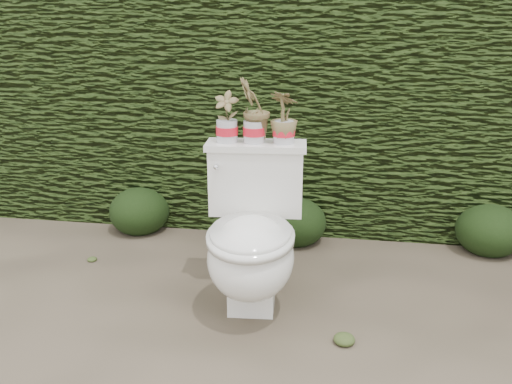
% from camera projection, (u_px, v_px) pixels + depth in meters
% --- Properties ---
extents(ground, '(60.00, 60.00, 0.00)m').
position_uv_depth(ground, '(292.00, 331.00, 2.50)').
color(ground, brown).
rests_on(ground, ground).
extents(hedge, '(8.00, 1.00, 1.60)m').
position_uv_depth(hedge, '(316.00, 101.00, 3.73)').
color(hedge, '#304517').
rests_on(hedge, ground).
extents(toilet, '(0.51, 0.71, 0.78)m').
position_uv_depth(toilet, '(252.00, 240.00, 2.60)').
color(toilet, white).
rests_on(toilet, ground).
extents(potted_plant_left, '(0.13, 0.09, 0.24)m').
position_uv_depth(potted_plant_left, '(227.00, 118.00, 2.66)').
color(potted_plant_left, '#288131').
rests_on(potted_plant_left, toilet).
extents(potted_plant_center, '(0.21, 0.22, 0.31)m').
position_uv_depth(potted_plant_center, '(254.00, 112.00, 2.64)').
color(potted_plant_center, '#288131').
rests_on(potted_plant_center, toilet).
extents(potted_plant_right, '(0.18, 0.18, 0.24)m').
position_uv_depth(potted_plant_right, '(284.00, 119.00, 2.64)').
color(potted_plant_right, '#288131').
rests_on(potted_plant_right, toilet).
extents(liriope_clump_1, '(0.40, 0.40, 0.32)m').
position_uv_depth(liriope_clump_1, '(139.00, 207.00, 3.59)').
color(liriope_clump_1, black).
rests_on(liriope_clump_1, ground).
extents(liriope_clump_2, '(0.39, 0.39, 0.31)m').
position_uv_depth(liriope_clump_2, '(296.00, 218.00, 3.41)').
color(liriope_clump_2, black).
rests_on(liriope_clump_2, ground).
extents(liriope_clump_3, '(0.40, 0.40, 0.32)m').
position_uv_depth(liriope_clump_3, '(490.00, 226.00, 3.27)').
color(liriope_clump_3, black).
rests_on(liriope_clump_3, ground).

